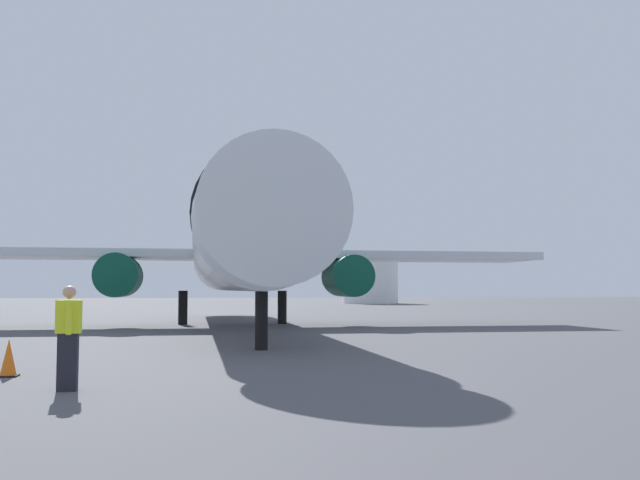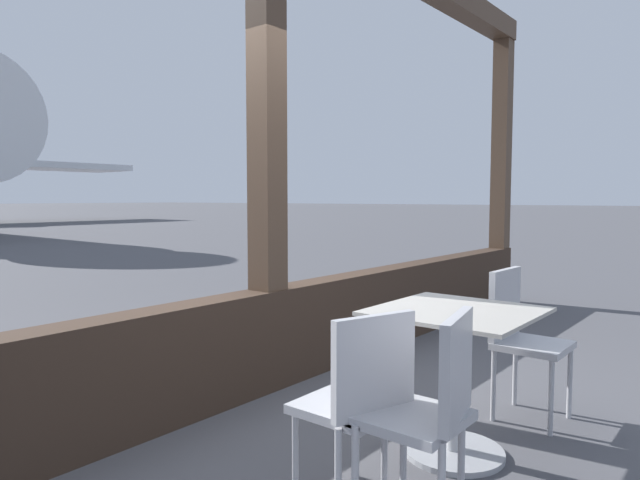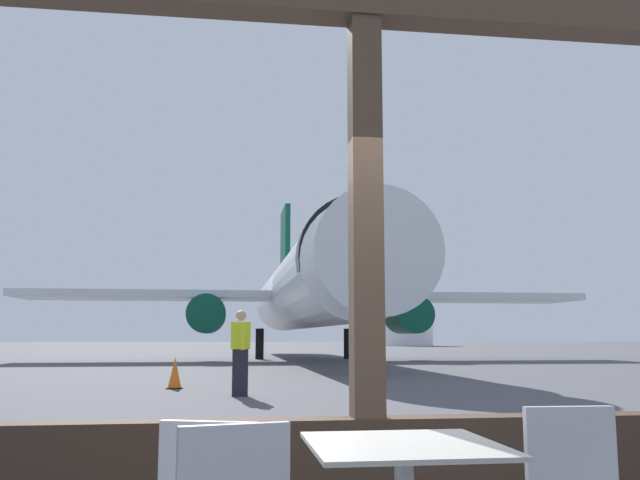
{
  "view_description": "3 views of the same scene",
  "coord_description": "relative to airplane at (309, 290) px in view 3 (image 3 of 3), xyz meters",
  "views": [
    {
      "loc": [
        1.47,
        -2.68,
        1.67
      ],
      "look_at": [
        5.04,
        17.93,
        3.11
      ],
      "focal_mm": 40.57,
      "sensor_mm": 36.0,
      "label": 1
    },
    {
      "loc": [
        -2.84,
        -2.77,
        1.35
      ],
      "look_at": [
        0.2,
        -0.32,
        1.06
      ],
      "focal_mm": 31.54,
      "sensor_mm": 36.0,
      "label": 2
    },
    {
      "loc": [
        -0.9,
        -4.34,
        1.21
      ],
      "look_at": [
        1.99,
        16.75,
        4.22
      ],
      "focal_mm": 38.36,
      "sensor_mm": 36.0,
      "label": 3
    }
  ],
  "objects": [
    {
      "name": "ground_plane",
      "position": [
        -3.31,
        9.48,
        -3.59
      ],
      "size": [
        220.0,
        220.0,
        0.0
      ],
      "primitive_type": "plane",
      "color": "#4C4C51"
    },
    {
      "name": "ground_crew_worker",
      "position": [
        -3.91,
        -20.59,
        -2.68
      ],
      "size": [
        0.4,
        0.56,
        1.74
      ],
      "color": "black",
      "rests_on": "ground"
    },
    {
      "name": "airplane",
      "position": [
        0.0,
        0.0,
        0.0
      ],
      "size": [
        29.35,
        33.51,
        10.57
      ],
      "color": "silver",
      "rests_on": "ground"
    },
    {
      "name": "window_frame",
      "position": [
        -3.31,
        -30.52,
        -2.35
      ],
      "size": [
        8.82,
        0.24,
        3.59
      ],
      "color": "#38281E",
      "rests_on": "ground"
    },
    {
      "name": "fuel_storage_tank",
      "position": [
        19.41,
        53.32,
        -0.83
      ],
      "size": [
        6.8,
        6.8,
        5.51
      ],
      "primitive_type": "cylinder",
      "color": "white",
      "rests_on": "ground"
    },
    {
      "name": "traffic_cone",
      "position": [
        -5.37,
        -18.33,
        -3.24
      ],
      "size": [
        0.36,
        0.36,
        0.72
      ],
      "color": "orange",
      "rests_on": "ground"
    }
  ]
}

